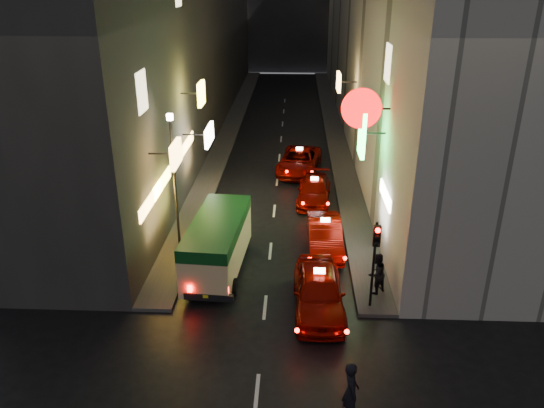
# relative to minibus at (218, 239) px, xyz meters

# --- Properties ---
(building_left) EXTENTS (7.54, 52.00, 18.00)m
(building_left) POSITION_rel_minibus_xyz_m (-5.87, 22.86, 7.47)
(building_left) COLOR #363431
(building_left) RESTS_ON ground
(building_right) EXTENTS (8.05, 52.00, 18.00)m
(building_right) POSITION_rel_minibus_xyz_m (10.13, 22.86, 7.47)
(building_right) COLOR #A9A69B
(building_right) RESTS_ON ground
(sidewalk_left) EXTENTS (1.50, 52.00, 0.15)m
(sidewalk_left) POSITION_rel_minibus_xyz_m (-2.12, 22.87, -1.45)
(sidewalk_left) COLOR #454340
(sidewalk_left) RESTS_ON ground
(sidewalk_right) EXTENTS (1.50, 52.00, 0.15)m
(sidewalk_right) POSITION_rel_minibus_xyz_m (6.38, 22.87, -1.45)
(sidewalk_right) COLOR #454340
(sidewalk_right) RESTS_ON ground
(minibus) EXTENTS (2.38, 5.75, 2.42)m
(minibus) POSITION_rel_minibus_xyz_m (0.00, 0.00, 0.00)
(minibus) COLOR #D5BF85
(minibus) RESTS_ON ground
(taxi_near) EXTENTS (2.50, 5.86, 2.02)m
(taxi_near) POSITION_rel_minibus_xyz_m (4.15, -2.64, -0.60)
(taxi_near) COLOR #7B0700
(taxi_near) RESTS_ON ground
(taxi_second) EXTENTS (2.23, 5.21, 1.81)m
(taxi_second) POSITION_rel_minibus_xyz_m (4.61, 2.16, -0.70)
(taxi_second) COLOR #7B0700
(taxi_second) RESTS_ON ground
(taxi_third) EXTENTS (2.31, 4.78, 1.64)m
(taxi_third) POSITION_rel_minibus_xyz_m (4.30, 7.82, -0.79)
(taxi_third) COLOR #7B0700
(taxi_third) RESTS_ON ground
(taxi_far) EXTENTS (2.98, 5.61, 1.87)m
(taxi_far) POSITION_rel_minibus_xyz_m (3.48, 12.63, -0.68)
(taxi_far) COLOR #7B0700
(taxi_far) RESTS_ON ground
(pedestrian_crossing) EXTENTS (0.53, 0.76, 2.15)m
(pedestrian_crossing) POSITION_rel_minibus_xyz_m (4.85, -7.97, -0.45)
(pedestrian_crossing) COLOR black
(pedestrian_crossing) RESTS_ON ground
(pedestrian_sidewalk) EXTENTS (0.85, 0.81, 1.93)m
(pedestrian_sidewalk) POSITION_rel_minibus_xyz_m (6.43, -1.61, -0.41)
(pedestrian_sidewalk) COLOR black
(pedestrian_sidewalk) RESTS_ON sidewalk_right
(traffic_light) EXTENTS (0.26, 0.43, 3.50)m
(traffic_light) POSITION_rel_minibus_xyz_m (6.13, -2.66, 1.16)
(traffic_light) COLOR black
(traffic_light) RESTS_ON sidewalk_right
(lamp_post) EXTENTS (0.28, 0.28, 6.22)m
(lamp_post) POSITION_rel_minibus_xyz_m (-2.07, 1.87, 2.20)
(lamp_post) COLOR black
(lamp_post) RESTS_ON sidewalk_left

